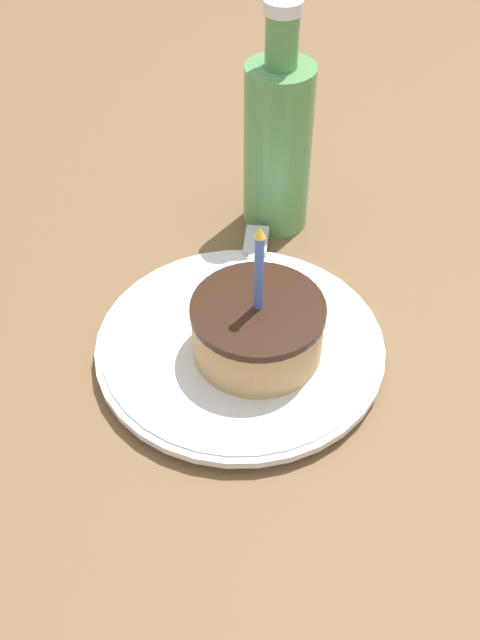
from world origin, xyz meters
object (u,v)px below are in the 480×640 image
Objects in this scene: plate at (240,347)px; bottle at (278,142)px; fork at (252,274)px; cake_slice at (258,328)px.

bottle is (-0.13, 0.16, 0.09)m from plate.
fork is at bearing 132.48° from plate.
cake_slice reaches higher than fork.
cake_slice is at bearing -46.39° from bottle.
bottle is at bearing 129.02° from plate.
cake_slice is at bearing -37.98° from fork.
plate is 1.89× the size of fork.
plate is at bearing -50.98° from bottle.
fork is at bearing -53.67° from bottle.
cake_slice is at bearing 14.63° from plate.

